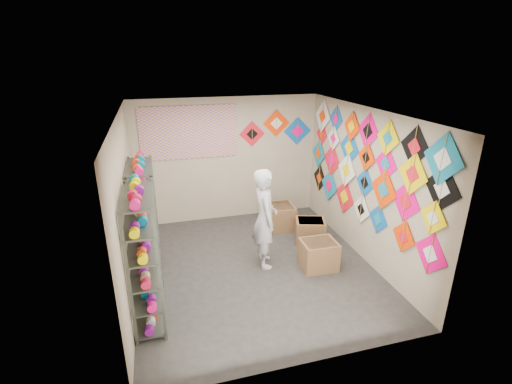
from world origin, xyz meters
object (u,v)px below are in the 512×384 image
object	(u,v)px
carton_c	(280,217)
shelf_rack_front	(145,259)
shelf_rack_back	(145,219)
carton_a	(318,255)
shopkeeper	(265,218)
carton_b	(310,231)

from	to	relation	value
carton_c	shelf_rack_front	bearing A→B (deg)	-137.77
shelf_rack_front	shelf_rack_back	distance (m)	1.30
carton_c	carton_a	bearing A→B (deg)	-82.72
shelf_rack_back	carton_a	bearing A→B (deg)	-14.67
shopkeeper	carton_c	distance (m)	1.61
carton_a	carton_c	size ratio (longest dim) A/B	1.01
shopkeeper	carton_c	xyz separation A→B (m)	(0.74, 1.29, -0.62)
shelf_rack_front	shelf_rack_back	xyz separation A→B (m)	(0.00, 1.30, 0.00)
carton_a	shopkeeper	bearing A→B (deg)	158.31
shelf_rack_front	carton_b	size ratio (longest dim) A/B	3.36
shelf_rack_front	carton_a	bearing A→B (deg)	11.05
shelf_rack_back	carton_b	bearing A→B (deg)	3.39
carton_b	carton_a	bearing A→B (deg)	-86.88
carton_a	carton_c	world-z (taller)	carton_c
carton_b	shelf_rack_front	bearing A→B (deg)	-136.50
shelf_rack_front	carton_a	size ratio (longest dim) A/B	3.15
shelf_rack_back	carton_a	xyz separation A→B (m)	(2.84, -0.74, -0.70)
shopkeeper	carton_a	world-z (taller)	shopkeeper
carton_b	carton_c	bearing A→B (deg)	134.37
shelf_rack_back	carton_b	world-z (taller)	shelf_rack_back
shelf_rack_back	carton_c	distance (m)	2.95
shopkeeper	shelf_rack_back	bearing A→B (deg)	85.11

